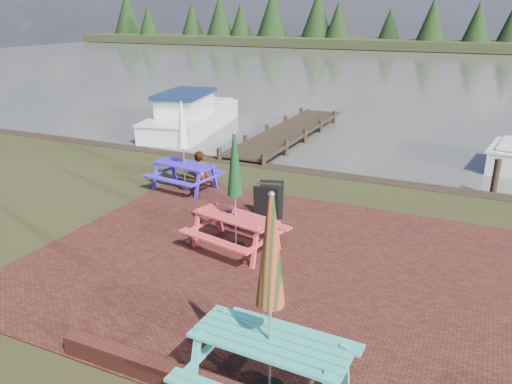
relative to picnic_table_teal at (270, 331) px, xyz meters
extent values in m
plane|color=black|center=(-1.46, 2.20, -0.96)|extent=(120.00, 120.00, 0.00)
cube|color=#3C1513|center=(-1.46, 3.20, -0.95)|extent=(9.00, 7.50, 0.02)
cube|color=#4D4942|center=(-1.46, 39.20, -0.96)|extent=(120.00, 60.00, 0.02)
cube|color=black|center=(-1.46, 68.20, -0.46)|extent=(120.00, 10.00, 1.20)
cube|color=teal|center=(0.00, 0.00, -0.15)|extent=(2.00, 0.85, 0.04)
cube|color=teal|center=(0.03, 0.74, -0.47)|extent=(1.98, 0.34, 0.04)
cube|color=teal|center=(-0.85, 0.03, -0.55)|extent=(0.16, 1.71, 0.81)
cylinder|color=#B2B2B7|center=(0.00, 0.00, 0.41)|extent=(0.04, 0.04, 2.74)
cone|color=red|center=(0.00, 0.00, 1.07)|extent=(0.35, 0.35, 1.37)
cube|color=#DA383E|center=(-2.27, 3.54, -0.23)|extent=(1.87, 1.05, 0.04)
cube|color=#DA383E|center=(-2.41, 2.89, -0.52)|extent=(1.77, 0.61, 0.04)
cube|color=#DA383E|center=(-2.13, 4.19, -0.52)|extent=(1.77, 0.61, 0.04)
cube|color=#DA383E|center=(-3.02, 3.71, -0.60)|extent=(0.40, 1.51, 0.72)
cube|color=#DA383E|center=(-1.53, 3.38, -0.60)|extent=(0.40, 1.51, 0.72)
cylinder|color=black|center=(-2.27, 3.54, -0.91)|extent=(0.35, 0.35, 0.10)
cylinder|color=#B2B2B7|center=(-2.27, 3.54, 0.26)|extent=(0.04, 0.04, 2.45)
cone|color=#0E3416|center=(-2.27, 3.54, 0.85)|extent=(0.31, 0.31, 1.22)
cube|color=#381CD5|center=(-5.24, 6.28, -0.25)|extent=(1.81, 0.92, 0.04)
cube|color=#381CD5|center=(-5.33, 5.64, -0.53)|extent=(1.74, 0.48, 0.04)
cube|color=#381CD5|center=(-5.14, 6.93, -0.53)|extent=(1.74, 0.48, 0.04)
cube|color=#381CD5|center=(-5.98, 6.39, -0.60)|extent=(0.30, 1.49, 0.71)
cube|color=#381CD5|center=(-4.49, 6.17, -0.60)|extent=(0.30, 1.49, 0.71)
cylinder|color=black|center=(-5.24, 6.28, -0.91)|extent=(0.35, 0.35, 0.10)
cylinder|color=#B2B2B7|center=(-5.24, 6.28, 0.24)|extent=(0.03, 0.03, 2.40)
cone|color=white|center=(-5.24, 6.28, 0.82)|extent=(0.31, 0.31, 1.20)
cube|color=black|center=(-2.26, 5.05, -0.49)|extent=(0.61, 0.38, 0.92)
cube|color=black|center=(-2.26, 5.36, -0.49)|extent=(0.61, 0.38, 0.92)
cube|color=black|center=(-2.26, 5.21, -0.05)|extent=(0.56, 0.20, 0.03)
cube|color=black|center=(-4.96, 13.70, -0.84)|extent=(1.60, 9.00, 0.06)
cube|color=black|center=(-5.71, 13.70, -0.79)|extent=(0.08, 9.00, 0.08)
cube|color=black|center=(-4.21, 13.70, -0.79)|extent=(0.08, 9.00, 0.08)
cylinder|color=black|center=(-5.76, 9.20, -1.06)|extent=(0.16, 0.16, 1.00)
cylinder|color=black|center=(-4.16, 9.20, -1.06)|extent=(0.16, 0.16, 1.00)
cube|color=silver|center=(-9.40, 13.48, -0.85)|extent=(3.36, 6.73, 0.92)
cube|color=silver|center=(-9.40, 13.48, -0.37)|extent=(3.43, 6.87, 0.07)
cube|color=silver|center=(-9.26, 12.72, 0.07)|extent=(2.06, 2.95, 0.78)
cube|color=#10203D|center=(-9.26, 12.72, 0.51)|extent=(2.31, 3.36, 0.17)
cube|color=silver|center=(-9.85, 15.89, -0.26)|extent=(2.06, 1.49, 0.09)
imported|color=gray|center=(-5.37, 7.32, -0.16)|extent=(0.60, 0.40, 1.60)
camera|label=1|loc=(1.99, -4.74, 3.66)|focal=35.00mm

